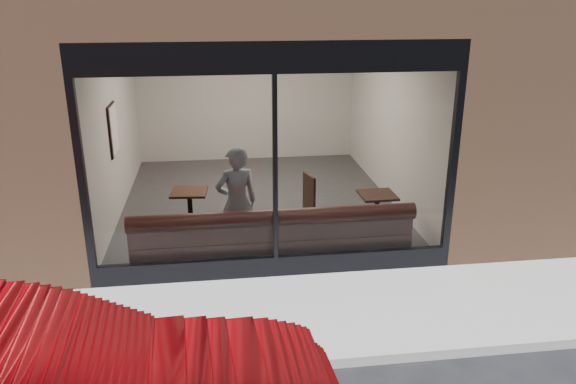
{
  "coord_description": "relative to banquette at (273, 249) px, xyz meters",
  "views": [
    {
      "loc": [
        -0.76,
        -4.94,
        3.74
      ],
      "look_at": [
        0.22,
        2.4,
        1.11
      ],
      "focal_mm": 35.0,
      "sensor_mm": 36.0,
      "label": 1
    }
  ],
  "objects": [
    {
      "name": "cafe_wall_left",
      "position": [
        -2.49,
        2.55,
        1.37
      ],
      "size": [
        0.0,
        6.0,
        6.0
      ],
      "primitive_type": "plane",
      "rotation": [
        1.57,
        0.0,
        1.57
      ],
      "color": "beige",
      "rests_on": "ground"
    },
    {
      "name": "cafe_ceiling",
      "position": [
        0.0,
        2.55,
        2.97
      ],
      "size": [
        6.0,
        6.0,
        0.0
      ],
      "primitive_type": "plane",
      "rotation": [
        3.14,
        0.0,
        0.0
      ],
      "color": "white",
      "rests_on": "host_building_upper"
    },
    {
      "name": "ground",
      "position": [
        0.0,
        -2.45,
        -0.23
      ],
      "size": [
        120.0,
        120.0,
        0.0
      ],
      "primitive_type": "plane",
      "color": "black",
      "rests_on": "ground"
    },
    {
      "name": "host_building_backfill",
      "position": [
        0.0,
        8.55,
        1.38
      ],
      "size": [
        5.0,
        6.0,
        3.2
      ],
      "primitive_type": "cube",
      "color": "brown",
      "rests_on": "ground"
    },
    {
      "name": "cafe_wall_back",
      "position": [
        0.0,
        5.54,
        1.37
      ],
      "size": [
        5.0,
        0.0,
        5.0
      ],
      "primitive_type": "plane",
      "rotation": [
        1.57,
        0.0,
        0.0
      ],
      "color": "beige",
      "rests_on": "ground"
    },
    {
      "name": "storefront_kick",
      "position": [
        0.0,
        -0.4,
        -0.08
      ],
      "size": [
        5.0,
        0.1,
        0.3
      ],
      "primitive_type": "cube",
      "color": "black",
      "rests_on": "ground"
    },
    {
      "name": "wall_poster",
      "position": [
        -2.45,
        2.18,
        1.35
      ],
      "size": [
        0.02,
        0.61,
        0.81
      ],
      "primitive_type": "cube",
      "color": "white",
      "rests_on": "cafe_wall_left"
    },
    {
      "name": "host_building_pier_left",
      "position": [
        -3.75,
        5.55,
        1.38
      ],
      "size": [
        2.5,
        12.0,
        3.2
      ],
      "primitive_type": "cube",
      "color": "brown",
      "rests_on": "ground"
    },
    {
      "name": "storefront_glass",
      "position": [
        0.0,
        -0.43,
        1.33
      ],
      "size": [
        4.8,
        0.0,
        4.8
      ],
      "primitive_type": "plane",
      "rotation": [
        1.57,
        0.0,
        0.0
      ],
      "color": "white",
      "rests_on": "storefront_kick"
    },
    {
      "name": "host_building_pier_right",
      "position": [
        3.75,
        5.55,
        1.38
      ],
      "size": [
        2.5,
        12.0,
        3.2
      ],
      "primitive_type": "cube",
      "color": "brown",
      "rests_on": "ground"
    },
    {
      "name": "cafe_floor",
      "position": [
        0.0,
        2.55,
        -0.21
      ],
      "size": [
        6.0,
        6.0,
        0.0
      ],
      "primitive_type": "plane",
      "color": "#2D2D30",
      "rests_on": "ground"
    },
    {
      "name": "sidewalk_near",
      "position": [
        0.0,
        -1.45,
        -0.22
      ],
      "size": [
        40.0,
        2.0,
        0.01
      ],
      "primitive_type": "cube",
      "color": "gray",
      "rests_on": "ground"
    },
    {
      "name": "cafe_chair_right",
      "position": [
        0.55,
        1.14,
        0.01
      ],
      "size": [
        0.5,
        0.5,
        0.04
      ],
      "primitive_type": "cube",
      "rotation": [
        0.0,
        0.0,
        3.43
      ],
      "color": "black",
      "rests_on": "cafe_floor"
    },
    {
      "name": "kerb_near",
      "position": [
        0.0,
        -2.5,
        -0.17
      ],
      "size": [
        40.0,
        0.1,
        0.12
      ],
      "primitive_type": "cube",
      "color": "gray",
      "rests_on": "ground"
    },
    {
      "name": "person",
      "position": [
        -0.49,
        0.29,
        0.63
      ],
      "size": [
        0.7,
        0.54,
        1.71
      ],
      "primitive_type": "imported",
      "rotation": [
        0.0,
        0.0,
        3.37
      ],
      "color": "#87A1B7",
      "rests_on": "cafe_floor"
    },
    {
      "name": "cafe_table_left",
      "position": [
        -1.21,
        1.21,
        0.52
      ],
      "size": [
        0.61,
        0.61,
        0.04
      ],
      "primitive_type": "cube",
      "rotation": [
        0.0,
        0.0,
        -0.09
      ],
      "color": "black",
      "rests_on": "cafe_floor"
    },
    {
      "name": "storefront_mullion",
      "position": [
        0.0,
        -0.4,
        1.32
      ],
      "size": [
        0.06,
        0.1,
        2.5
      ],
      "primitive_type": "cube",
      "color": "black",
      "rests_on": "storefront_kick"
    },
    {
      "name": "storefront_header",
      "position": [
        0.0,
        -0.4,
        2.77
      ],
      "size": [
        5.0,
        0.1,
        0.4
      ],
      "primitive_type": "cube",
      "color": "black",
      "rests_on": "host_building_upper"
    },
    {
      "name": "banquette",
      "position": [
        0.0,
        0.0,
        0.0
      ],
      "size": [
        4.0,
        0.55,
        0.45
      ],
      "primitive_type": "cube",
      "color": "#391415",
      "rests_on": "cafe_floor"
    },
    {
      "name": "cafe_table_right",
      "position": [
        1.74,
        0.66,
        0.52
      ],
      "size": [
        0.56,
        0.56,
        0.04
      ],
      "primitive_type": "cube",
      "rotation": [
        0.0,
        0.0,
        0.02
      ],
      "color": "black",
      "rests_on": "cafe_floor"
    },
    {
      "name": "cafe_wall_right",
      "position": [
        2.49,
        2.55,
        1.37
      ],
      "size": [
        0.0,
        6.0,
        6.0
      ],
      "primitive_type": "plane",
      "rotation": [
        1.57,
        0.0,
        -1.57
      ],
      "color": "beige",
      "rests_on": "ground"
    }
  ]
}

